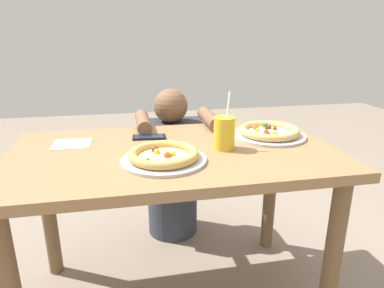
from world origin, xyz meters
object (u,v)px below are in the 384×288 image
at_px(drink_cup_colored, 224,133).
at_px(cell_phone, 149,137).
at_px(pizza_near, 164,156).
at_px(pizza_far, 269,132).
at_px(diner_seated, 172,171).

height_order(drink_cup_colored, cell_phone, drink_cup_colored).
height_order(pizza_near, drink_cup_colored, drink_cup_colored).
relative_size(pizza_near, pizza_far, 0.97).
bearing_deg(drink_cup_colored, diner_seated, 102.92).
distance_m(pizza_near, diner_seated, 0.80).
bearing_deg(drink_cup_colored, cell_phone, 143.89).
xyz_separation_m(drink_cup_colored, cell_phone, (-0.29, 0.22, -0.06)).
relative_size(cell_phone, diner_seated, 0.17).
distance_m(cell_phone, diner_seated, 0.54).
xyz_separation_m(pizza_far, drink_cup_colored, (-0.26, -0.13, 0.05)).
relative_size(pizza_near, drink_cup_colored, 1.36).
height_order(cell_phone, diner_seated, diner_seated).
relative_size(pizza_near, diner_seated, 0.36).
xyz_separation_m(pizza_far, diner_seated, (-0.39, 0.48, -0.36)).
distance_m(drink_cup_colored, diner_seated, 0.74).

